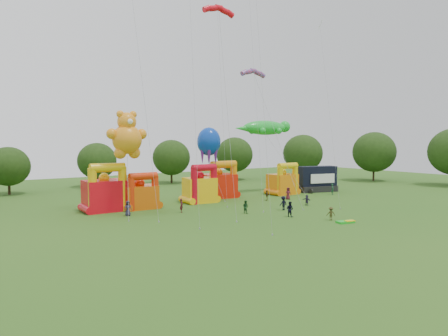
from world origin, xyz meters
TOP-DOWN VIEW (x-y plane):
  - ground at (0.00, 0.00)m, footprint 160.00×160.00m
  - tree_ring at (-1.14, 0.60)m, footprint 120.21×122.28m
  - bouncy_castle_0 at (-15.66, 27.44)m, footprint 5.16×4.15m
  - bouncy_castle_1 at (-11.00, 26.53)m, footprint 4.64×3.80m
  - bouncy_castle_2 at (-1.22, 26.63)m, footprint 4.99×4.23m
  - bouncy_castle_3 at (4.04, 29.25)m, footprint 5.68×4.80m
  - bouncy_castle_4 at (15.54, 26.23)m, footprint 4.62×3.74m
  - stage_trailer at (23.28, 25.45)m, footprint 7.67×4.53m
  - teddy_bear_kite at (-13.99, 23.39)m, footprint 5.46×8.07m
  - gecko_kite at (15.59, 27.49)m, footprint 12.68×10.43m
  - octopus_kite at (0.98, 27.04)m, footprint 3.68×4.20m
  - parafoil_kites at (0.41, 17.78)m, footprint 22.44×12.98m
  - diamond_kites at (-0.57, 15.37)m, footprint 25.05×22.85m
  - folded_kite_bundle at (4.71, 4.10)m, footprint 2.17×1.44m
  - spectator_0 at (-14.42, 22.40)m, footprint 0.97×0.66m
  - spectator_1 at (-7.69, 20.75)m, footprint 0.69×0.80m
  - spectator_2 at (-1.09, 15.49)m, footprint 0.83×0.96m
  - spectator_3 at (4.53, 14.40)m, footprint 1.28×0.79m
  - spectator_4 at (8.48, 22.42)m, footprint 0.90×0.99m
  - spectator_5 at (10.13, 15.42)m, footprint 0.55×1.46m
  - spectator_6 at (12.01, 21.29)m, footprint 1.09×0.86m
  - spectator_7 at (22.33, 20.99)m, footprint 0.84×0.81m
  - spectator_8 at (1.99, 10.48)m, footprint 0.96×1.10m
  - spectator_9 at (4.51, 6.14)m, footprint 1.19×1.08m

SIDE VIEW (x-z plane):
  - ground at x=0.00m, z-range 0.00..0.00m
  - folded_kite_bundle at x=4.71m, z-range -0.02..0.29m
  - spectator_5 at x=10.13m, z-range 0.00..1.55m
  - spectator_9 at x=4.51m, z-range 0.00..1.61m
  - spectator_4 at x=8.48m, z-range 0.00..1.63m
  - spectator_2 at x=-1.09m, z-range 0.00..1.70m
  - spectator_1 at x=-7.69m, z-range 0.00..1.84m
  - spectator_8 at x=1.99m, z-range 0.00..1.92m
  - spectator_0 at x=-14.42m, z-range 0.00..1.92m
  - spectator_3 at x=4.53m, z-range 0.00..1.92m
  - spectator_7 at x=22.33m, z-range 0.00..1.93m
  - spectator_6 at x=12.01m, z-range 0.00..1.95m
  - bouncy_castle_1 at x=-11.00m, z-range -0.59..4.53m
  - bouncy_castle_4 at x=15.54m, z-range -0.66..4.96m
  - bouncy_castle_2 at x=-1.22m, z-range -0.69..5.23m
  - stage_trailer at x=23.28m, z-range -0.09..4.66m
  - bouncy_castle_3 at x=4.04m, z-range -0.74..5.43m
  - bouncy_castle_0 at x=-15.66m, z-range -0.79..5.74m
  - tree_ring at x=-1.14m, z-range 0.22..12.30m
  - teddy_bear_kite at x=-13.99m, z-range -0.32..13.16m
  - gecko_kite at x=15.59m, z-range 0.75..13.95m
  - octopus_kite at x=0.98m, z-range 1.57..13.18m
  - parafoil_kites at x=0.41m, z-range -4.21..28.09m
  - diamond_kites at x=-0.57m, z-range -2.04..33.98m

